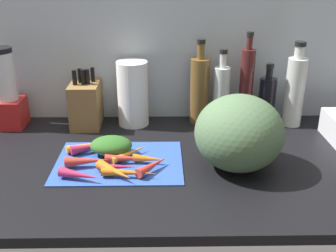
{
  "coord_description": "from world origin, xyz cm",
  "views": [
    {
      "loc": [
        -4.33,
        -117.41,
        61.23
      ],
      "look_at": [
        -2.33,
        -0.08,
        11.47
      ],
      "focal_mm": 43.23,
      "sensor_mm": 36.0,
      "label": 1
    }
  ],
  "objects_px": {
    "carrot_8": "(115,171)",
    "carrot_4": "(80,175)",
    "carrot_3": "(130,153)",
    "carrot_7": "(129,173)",
    "bottle_4": "(295,90)",
    "knife_block": "(86,104)",
    "bottle_2": "(246,86)",
    "bottle_3": "(267,100)",
    "blender_appliance": "(6,94)",
    "paper_towel_roll": "(133,94)",
    "bottle_1": "(221,94)",
    "cutting_board": "(119,162)",
    "bottle_0": "(200,89)",
    "carrot_10": "(87,161)",
    "carrot_0": "(89,147)",
    "winter_squash": "(239,133)",
    "carrot_9": "(118,167)",
    "carrot_2": "(87,146)",
    "carrot_1": "(153,166)",
    "carrot_6": "(149,159)",
    "carrot_5": "(126,158)"
  },
  "relations": [
    {
      "from": "paper_towel_roll",
      "to": "bottle_3",
      "type": "distance_m",
      "value": 0.52
    },
    {
      "from": "carrot_3",
      "to": "blender_appliance",
      "type": "relative_size",
      "value": 0.49
    },
    {
      "from": "carrot_4",
      "to": "bottle_1",
      "type": "xyz_separation_m",
      "value": [
        0.47,
        0.44,
        0.1
      ]
    },
    {
      "from": "carrot_0",
      "to": "bottle_3",
      "type": "xyz_separation_m",
      "value": [
        0.65,
        0.26,
        0.07
      ]
    },
    {
      "from": "carrot_6",
      "to": "carrot_2",
      "type": "bearing_deg",
      "value": 155.06
    },
    {
      "from": "carrot_8",
      "to": "carrot_4",
      "type": "bearing_deg",
      "value": -169.54
    },
    {
      "from": "carrot_3",
      "to": "carrot_5",
      "type": "xyz_separation_m",
      "value": [
        -0.01,
        -0.04,
        0.0
      ]
    },
    {
      "from": "carrot_1",
      "to": "carrot_3",
      "type": "bearing_deg",
      "value": 129.4
    },
    {
      "from": "bottle_0",
      "to": "bottle_2",
      "type": "relative_size",
      "value": 0.92
    },
    {
      "from": "carrot_2",
      "to": "paper_towel_roll",
      "type": "xyz_separation_m",
      "value": [
        0.14,
        0.24,
        0.1
      ]
    },
    {
      "from": "carrot_9",
      "to": "blender_appliance",
      "type": "relative_size",
      "value": 0.39
    },
    {
      "from": "carrot_9",
      "to": "bottle_0",
      "type": "distance_m",
      "value": 0.51
    },
    {
      "from": "carrot_0",
      "to": "carrot_1",
      "type": "height_order",
      "value": "carrot_0"
    },
    {
      "from": "carrot_10",
      "to": "bottle_0",
      "type": "height_order",
      "value": "bottle_0"
    },
    {
      "from": "carrot_5",
      "to": "bottle_4",
      "type": "bearing_deg",
      "value": 27.35
    },
    {
      "from": "bottle_4",
      "to": "knife_block",
      "type": "bearing_deg",
      "value": 179.66
    },
    {
      "from": "carrot_3",
      "to": "bottle_4",
      "type": "distance_m",
      "value": 0.68
    },
    {
      "from": "carrot_2",
      "to": "carrot_9",
      "type": "distance_m",
      "value": 0.19
    },
    {
      "from": "carrot_3",
      "to": "carrot_9",
      "type": "xyz_separation_m",
      "value": [
        -0.03,
        -0.09,
        0.0
      ]
    },
    {
      "from": "carrot_4",
      "to": "carrot_10",
      "type": "bearing_deg",
      "value": 84.59
    },
    {
      "from": "bottle_4",
      "to": "carrot_1",
      "type": "bearing_deg",
      "value": -145.27
    },
    {
      "from": "knife_block",
      "to": "bottle_4",
      "type": "relative_size",
      "value": 0.69
    },
    {
      "from": "carrot_8",
      "to": "carrot_10",
      "type": "relative_size",
      "value": 0.98
    },
    {
      "from": "carrot_1",
      "to": "carrot_5",
      "type": "bearing_deg",
      "value": 149.34
    },
    {
      "from": "blender_appliance",
      "to": "knife_block",
      "type": "bearing_deg",
      "value": 0.35
    },
    {
      "from": "winter_squash",
      "to": "blender_appliance",
      "type": "height_order",
      "value": "blender_appliance"
    },
    {
      "from": "cutting_board",
      "to": "bottle_2",
      "type": "distance_m",
      "value": 0.58
    },
    {
      "from": "paper_towel_roll",
      "to": "carrot_0",
      "type": "bearing_deg",
      "value": -117.01
    },
    {
      "from": "carrot_0",
      "to": "blender_appliance",
      "type": "bearing_deg",
      "value": 144.58
    },
    {
      "from": "bottle_2",
      "to": "bottle_4",
      "type": "distance_m",
      "value": 0.18
    },
    {
      "from": "carrot_8",
      "to": "bottle_4",
      "type": "relative_size",
      "value": 0.4
    },
    {
      "from": "blender_appliance",
      "to": "bottle_1",
      "type": "distance_m",
      "value": 0.81
    },
    {
      "from": "carrot_4",
      "to": "carrot_1",
      "type": "bearing_deg",
      "value": 14.34
    },
    {
      "from": "carrot_6",
      "to": "bottle_4",
      "type": "xyz_separation_m",
      "value": [
        0.54,
        0.32,
        0.12
      ]
    },
    {
      "from": "bottle_2",
      "to": "bottle_3",
      "type": "relative_size",
      "value": 1.5
    },
    {
      "from": "carrot_0",
      "to": "carrot_6",
      "type": "distance_m",
      "value": 0.22
    },
    {
      "from": "cutting_board",
      "to": "bottle_0",
      "type": "bearing_deg",
      "value": 50.27
    },
    {
      "from": "carrot_0",
      "to": "paper_towel_roll",
      "type": "relative_size",
      "value": 0.49
    },
    {
      "from": "carrot_3",
      "to": "bottle_3",
      "type": "relative_size",
      "value": 0.63
    },
    {
      "from": "blender_appliance",
      "to": "bottle_0",
      "type": "height_order",
      "value": "bottle_0"
    },
    {
      "from": "carrot_2",
      "to": "knife_block",
      "type": "xyz_separation_m",
      "value": [
        -0.04,
        0.23,
        0.07
      ]
    },
    {
      "from": "bottle_2",
      "to": "carrot_10",
      "type": "bearing_deg",
      "value": -147.45
    },
    {
      "from": "carrot_7",
      "to": "bottle_0",
      "type": "bearing_deg",
      "value": 61.15
    },
    {
      "from": "carrot_3",
      "to": "carrot_7",
      "type": "xyz_separation_m",
      "value": [
        0.01,
        -0.13,
        0.0
      ]
    },
    {
      "from": "bottle_0",
      "to": "carrot_4",
      "type": "bearing_deg",
      "value": -130.14
    },
    {
      "from": "winter_squash",
      "to": "bottle_0",
      "type": "relative_size",
      "value": 0.82
    },
    {
      "from": "carrot_3",
      "to": "bottle_2",
      "type": "bearing_deg",
      "value": 34.5
    },
    {
      "from": "paper_towel_roll",
      "to": "bottle_4",
      "type": "relative_size",
      "value": 0.77
    },
    {
      "from": "carrot_1",
      "to": "bottle_1",
      "type": "xyz_separation_m",
      "value": [
        0.26,
        0.38,
        0.1
      ]
    },
    {
      "from": "carrot_6",
      "to": "carrot_4",
      "type": "bearing_deg",
      "value": -153.2
    }
  ]
}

